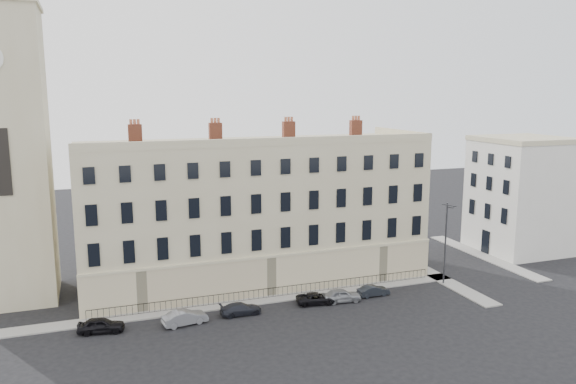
% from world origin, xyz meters
% --- Properties ---
extents(ground, '(160.00, 160.00, 0.00)m').
position_xyz_m(ground, '(0.00, 0.00, 0.00)').
color(ground, black).
rests_on(ground, ground).
extents(terrace, '(36.22, 12.22, 17.00)m').
position_xyz_m(terrace, '(-5.97, 11.97, 7.50)').
color(terrace, '#BCB18C').
rests_on(terrace, ground).
extents(adjacent_building, '(10.00, 10.00, 14.00)m').
position_xyz_m(adjacent_building, '(29.00, 11.00, 7.00)').
color(adjacent_building, silver).
rests_on(adjacent_building, ground).
extents(pavement_terrace, '(48.00, 2.00, 0.12)m').
position_xyz_m(pavement_terrace, '(-10.00, 5.00, 0.06)').
color(pavement_terrace, gray).
rests_on(pavement_terrace, ground).
extents(pavement_east_return, '(2.00, 24.00, 0.12)m').
position_xyz_m(pavement_east_return, '(13.00, 8.00, 0.06)').
color(pavement_east_return, gray).
rests_on(pavement_east_return, ground).
extents(pavement_adjacent, '(2.00, 20.00, 0.12)m').
position_xyz_m(pavement_adjacent, '(23.00, 10.00, 0.06)').
color(pavement_adjacent, gray).
rests_on(pavement_adjacent, ground).
extents(railings, '(35.00, 0.04, 0.96)m').
position_xyz_m(railings, '(-6.00, 5.40, 0.55)').
color(railings, black).
rests_on(railings, ground).
extents(car_a, '(4.05, 2.13, 1.31)m').
position_xyz_m(car_a, '(-22.28, 2.58, 0.66)').
color(car_a, black).
rests_on(car_a, ground).
extents(car_b, '(4.12, 2.00, 1.30)m').
position_xyz_m(car_b, '(-15.32, 1.85, 0.65)').
color(car_b, slate).
rests_on(car_b, ground).
extents(car_c, '(3.83, 1.56, 1.11)m').
position_xyz_m(car_c, '(-10.13, 2.34, 0.55)').
color(car_c, black).
rests_on(car_c, ground).
extents(car_d, '(4.07, 2.31, 1.07)m').
position_xyz_m(car_d, '(-2.59, 2.51, 0.54)').
color(car_d, black).
rests_on(car_d, ground).
extents(car_e, '(3.95, 1.92, 1.30)m').
position_xyz_m(car_e, '(-0.09, 2.13, 0.65)').
color(car_e, gray).
rests_on(car_e, ground).
extents(car_f, '(3.30, 1.22, 1.08)m').
position_xyz_m(car_f, '(3.61, 2.53, 0.54)').
color(car_f, black).
rests_on(car_f, ground).
extents(streetlamp, '(0.89, 1.80, 8.80)m').
position_xyz_m(streetlamp, '(12.26, 3.04, 4.88)').
color(streetlamp, '#323237').
rests_on(streetlamp, ground).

